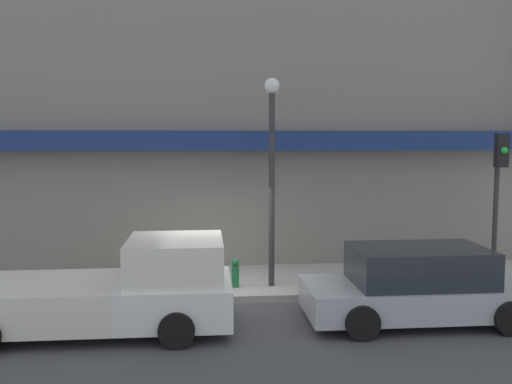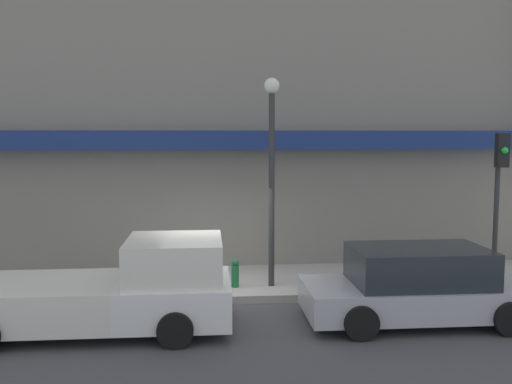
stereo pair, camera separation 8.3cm
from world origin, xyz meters
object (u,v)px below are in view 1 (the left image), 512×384
(parked_car, at_px, (419,286))
(street_lamp, at_px, (272,155))
(fire_hydrant, at_px, (235,273))
(traffic_light, at_px, (499,180))
(pickup_truck, at_px, (112,291))

(parked_car, xyz_separation_m, street_lamp, (-2.69, 2.34, 2.54))
(fire_hydrant, height_order, street_lamp, street_lamp)
(parked_car, height_order, traffic_light, traffic_light)
(street_lamp, bearing_deg, parked_car, -40.99)
(pickup_truck, relative_size, street_lamp, 1.09)
(street_lamp, bearing_deg, traffic_light, -2.18)
(traffic_light, bearing_deg, parked_car, -142.09)
(parked_car, bearing_deg, street_lamp, 141.22)
(street_lamp, distance_m, traffic_light, 5.46)
(pickup_truck, bearing_deg, parked_car, -1.16)
(traffic_light, bearing_deg, pickup_truck, -166.34)
(traffic_light, bearing_deg, fire_hydrant, 178.65)
(pickup_truck, distance_m, parked_car, 6.03)
(pickup_truck, height_order, fire_hydrant, pickup_truck)
(pickup_truck, xyz_separation_m, parked_car, (6.03, -0.00, -0.04))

